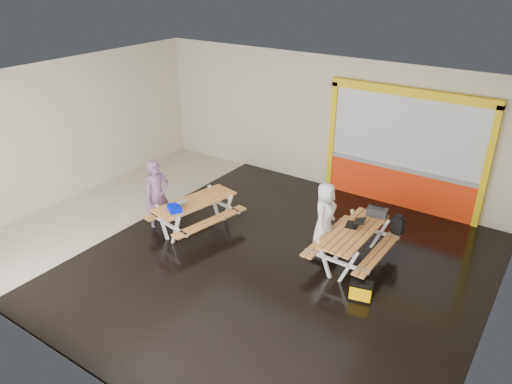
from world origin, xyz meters
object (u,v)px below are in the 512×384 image
Objects in this scene: person_right at (325,215)px; dark_case at (320,253)px; picnic_table_left at (195,208)px; laptop_right at (355,223)px; picnic_table_right at (354,238)px; laptop_left at (180,203)px; person_left at (157,195)px; backpack at (398,224)px; toolbox at (377,212)px; fluke_bag at (361,291)px; blue_pouch at (174,208)px.

dark_case is (0.13, -0.39, -0.70)m from person_right.
laptop_right is at bearing 15.58° from picnic_table_left.
laptop_left is (-3.61, -1.09, 0.22)m from picnic_table_right.
picnic_table_right is 1.20× the size of person_left.
backpack reaches higher than picnic_table_left.
fluke_bag is (0.49, -1.84, -0.66)m from toolbox.
person_left is at bearing 161.24° from blue_pouch.
laptop_left is at bearing -163.15° from picnic_table_right.
toolbox is 1.47m from dark_case.
dark_case is at bearing -139.96° from backpack.
toolbox is (3.67, 2.17, 0.06)m from blue_pouch.
picnic_table_right is at bearing -66.01° from laptop_right.
blue_pouch is 0.77× the size of fluke_bag.
blue_pouch is 4.67m from backpack.
laptop_right is 1.05× the size of backpack.
person_right is at bearing -55.14° from person_left.
picnic_table_right is 0.30m from laptop_right.
picnic_table_left is 1.30× the size of person_left.
dark_case is at bearing -127.30° from toolbox.
laptop_left is at bearing -160.40° from laptop_right.
toolbox reaches higher than backpack.
backpack is 1.70m from dark_case.
laptop_left is 0.97× the size of backpack.
toolbox is 1.14× the size of dark_case.
laptop_left is 4.62m from backpack.
laptop_right is at bearing -108.79° from toolbox.
person_left reaches higher than laptop_left.
dark_case is (-0.76, -1.00, -0.76)m from toolbox.
picnic_table_left is at bearing -53.59° from person_left.
picnic_table_left is 3.53m from laptop_right.
picnic_table_left is 0.63m from blue_pouch.
picnic_table_right is at bearing -60.84° from person_left.
picnic_table_right is 4.61× the size of toolbox.
picnic_table_right is at bearing 121.47° from fluke_bag.
backpack is 1.92m from fluke_bag.
picnic_table_left is 2.94m from dark_case.
laptop_left is 1.05× the size of dark_case.
laptop_left is (-2.86, -1.29, -0.00)m from person_right.
person_right is (3.54, 1.30, 0.01)m from person_left.
backpack is (1.35, 0.63, -0.09)m from person_right.
picnic_table_left is 4.12m from fluke_bag.
dark_case is at bearing 21.89° from blue_pouch.
laptop_right is at bearing -58.50° from person_left.
laptop_right reaches higher than dark_case.
laptop_left is 0.92× the size of toolbox.
person_left is 3.66× the size of fluke_bag.
dark_case is at bearing 146.31° from fluke_bag.
laptop_right is (-0.07, 0.17, 0.23)m from picnic_table_right.
picnic_table_right is 5.68× the size of blue_pouch.
toolbox reaches higher than picnic_table_left.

